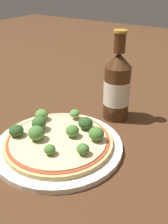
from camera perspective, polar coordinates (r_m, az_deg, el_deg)
ground_plane at (r=0.61m, az=-4.55°, el=-6.52°), size 3.00×3.00×0.00m
plate at (r=0.59m, az=-5.54°, el=-7.32°), size 0.28×0.28×0.01m
pizza at (r=0.59m, az=-5.57°, el=-6.29°), size 0.24×0.24×0.01m
broccoli_floret_0 at (r=0.60m, az=-14.54°, el=-3.92°), size 0.03×0.03×0.03m
broccoli_floret_1 at (r=0.58m, az=-2.46°, el=-4.05°), size 0.03×0.03×0.03m
broccoli_floret_2 at (r=0.53m, az=-0.24°, el=-8.03°), size 0.03×0.03×0.02m
broccoli_floret_3 at (r=0.57m, az=2.69°, el=-4.74°), size 0.03×0.03×0.03m
broccoli_floret_4 at (r=0.58m, az=-10.32°, el=-4.53°), size 0.04×0.04×0.03m
broccoli_floret_5 at (r=0.61m, az=-9.78°, el=-2.39°), size 0.03×0.03×0.03m
broccoli_floret_6 at (r=0.65m, az=-2.04°, el=-0.37°), size 0.02×0.02×0.02m
broccoli_floret_7 at (r=0.53m, az=-7.46°, el=-8.11°), size 0.02×0.02×0.02m
broccoli_floret_8 at (r=0.65m, az=-9.22°, el=-0.59°), size 0.03×0.03×0.03m
broccoli_floret_9 at (r=0.61m, az=0.34°, el=-2.43°), size 0.03×0.03×0.03m
beer_bottle at (r=0.68m, az=7.19°, el=5.55°), size 0.07×0.07×0.23m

